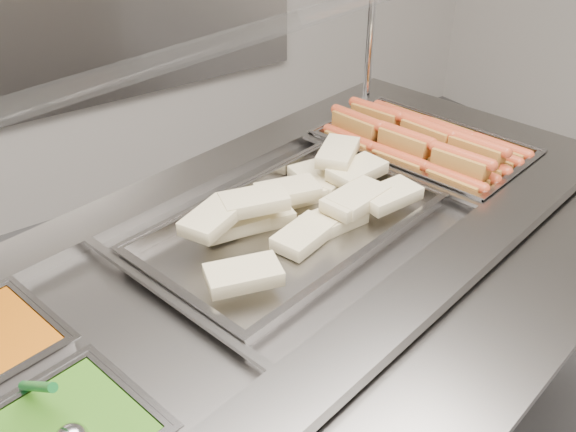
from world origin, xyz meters
TOP-DOWN VIEW (x-y plane):
  - steam_counter at (0.11, 0.51)m, footprint 2.20×1.32m
  - tray_rail at (0.23, -0.04)m, footprint 1.98×0.79m
  - sneeze_guard at (0.06, 0.74)m, footprint 1.83×0.69m
  - pan_hotdogs at (0.78, 0.65)m, footprint 0.49×0.67m
  - pan_wraps at (0.17, 0.52)m, footprint 0.82×0.58m
  - hotdogs_in_buns at (0.76, 0.65)m, footprint 0.43×0.62m
  - tortilla_wraps at (0.25, 0.56)m, footprint 0.69×0.45m
  - serving_spoon at (-0.51, 0.21)m, footprint 0.07×0.19m

SIDE VIEW (x-z plane):
  - steam_counter at x=0.11m, z-range 0.00..0.98m
  - tray_rail at x=0.23m, z-range 0.90..0.96m
  - pan_hotdogs at x=0.78m, z-range 0.88..0.99m
  - pan_wraps at x=0.17m, z-range 0.92..0.99m
  - hotdogs_in_buns at x=0.76m, z-range 0.92..1.05m
  - serving_spoon at x=-0.51m, z-range 0.92..1.07m
  - tortilla_wraps at x=0.25m, z-range 0.94..1.05m
  - sneeze_guard at x=0.06m, z-range 1.14..1.62m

